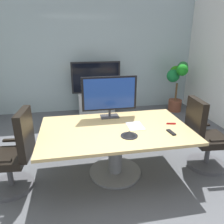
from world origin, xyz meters
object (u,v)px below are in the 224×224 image
wall_display_unit (96,96)px  remote_control (171,132)px  potted_plant (177,81)px  office_chair_left (15,158)px  conference_phone (129,134)px  conference_table (115,139)px  office_chair_right (204,140)px  tv_monitor (109,95)px

wall_display_unit → remote_control: 2.97m
potted_plant → remote_control: (-1.39, -2.66, -0.07)m
office_chair_left → potted_plant: (3.41, 2.47, 0.35)m
conference_phone → office_chair_left: bearing=173.0°
conference_table → remote_control: (0.69, -0.28, 0.18)m
office_chair_left → conference_phone: 1.50m
potted_plant → conference_phone: (-1.96, -2.65, -0.05)m
office_chair_right → remote_control: bearing=111.3°
office_chair_right → wall_display_unit: (-1.29, 2.69, -0.01)m
tv_monitor → potted_plant: (2.09, 1.93, -0.28)m
wall_display_unit → remote_control: bearing=-77.3°
office_chair_left → tv_monitor: 1.56m
office_chair_right → potted_plant: size_ratio=0.84×
tv_monitor → remote_control: size_ratio=4.94×
office_chair_right → potted_plant: 2.60m
conference_phone → remote_control: bearing=-1.3°
wall_display_unit → conference_phone: 2.89m
office_chair_right → tv_monitor: (-1.33, 0.53, 0.62)m
conference_table → wall_display_unit: size_ratio=1.56×
office_chair_left → remote_control: size_ratio=6.41×
tv_monitor → office_chair_right: bearing=-21.9°
conference_table → wall_display_unit: 2.61m
office_chair_left → office_chair_right: 2.66m
conference_table → office_chair_right: office_chair_right is taller
wall_display_unit → potted_plant: wall_display_unit is taller
conference_table → remote_control: remote_control is taller
conference_table → potted_plant: (2.09, 2.38, 0.25)m
tv_monitor → remote_control: 1.06m
conference_table → office_chair_left: bearing=-176.3°
wall_display_unit → potted_plant: bearing=-6.2°
potted_plant → wall_display_unit: bearing=173.8°
tv_monitor → remote_control: tv_monitor is taller
office_chair_left → wall_display_unit: (1.37, 2.69, -0.01)m
conference_phone → conference_table: bearing=115.6°
office_chair_left → conference_table: bearing=98.8°
wall_display_unit → office_chair_right: bearing=-64.4°
conference_table → wall_display_unit: bearing=89.1°
wall_display_unit → remote_control: size_ratio=7.71×
conference_table → potted_plant: potted_plant is taller
office_chair_left → remote_control: office_chair_left is taller
office_chair_left → office_chair_right: bearing=95.1°
office_chair_right → wall_display_unit: bearing=30.0°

